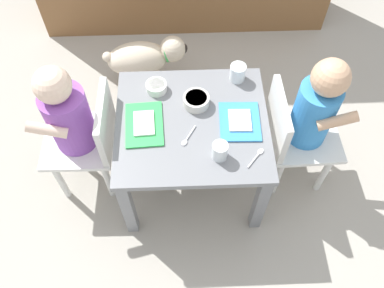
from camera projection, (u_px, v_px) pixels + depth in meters
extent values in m
plane|color=#9E998E|center=(192.00, 176.00, 1.88)|extent=(7.00, 7.00, 0.00)
cube|color=slate|center=(192.00, 124.00, 1.53)|extent=(0.58, 0.53, 0.03)
cube|color=slate|center=(128.00, 208.00, 1.58)|extent=(0.04, 0.04, 0.40)
cube|color=slate|center=(260.00, 203.00, 1.59)|extent=(0.04, 0.04, 0.40)
cube|color=slate|center=(133.00, 111.00, 1.83)|extent=(0.04, 0.04, 0.40)
cube|color=slate|center=(247.00, 108.00, 1.84)|extent=(0.04, 0.04, 0.40)
cube|color=silver|center=(79.00, 140.00, 1.64)|extent=(0.28, 0.28, 0.02)
cube|color=silver|center=(105.00, 123.00, 1.54)|extent=(0.03, 0.27, 0.22)
cylinder|color=purple|center=(70.00, 119.00, 1.52)|extent=(0.17, 0.17, 0.27)
sphere|color=beige|center=(52.00, 85.00, 1.36)|extent=(0.13, 0.13, 0.13)
cylinder|color=silver|center=(67.00, 140.00, 1.82)|extent=(0.03, 0.03, 0.28)
cylinder|color=silver|center=(60.00, 180.00, 1.71)|extent=(0.03, 0.03, 0.28)
cylinder|color=silver|center=(112.00, 140.00, 1.82)|extent=(0.03, 0.03, 0.28)
cylinder|color=silver|center=(108.00, 179.00, 1.71)|extent=(0.03, 0.03, 0.28)
cylinder|color=beige|center=(56.00, 89.00, 1.52)|extent=(0.15, 0.04, 0.09)
cylinder|color=beige|center=(47.00, 130.00, 1.41)|extent=(0.15, 0.04, 0.09)
cube|color=silver|center=(304.00, 135.00, 1.66)|extent=(0.29, 0.29, 0.02)
cube|color=silver|center=(278.00, 120.00, 1.55)|extent=(0.03, 0.27, 0.22)
cylinder|color=#388CD8|center=(313.00, 114.00, 1.53)|extent=(0.16, 0.16, 0.28)
sphere|color=tan|center=(331.00, 78.00, 1.37)|extent=(0.14, 0.14, 0.14)
cylinder|color=silver|center=(324.00, 173.00, 1.73)|extent=(0.03, 0.03, 0.28)
cylinder|color=silver|center=(313.00, 134.00, 1.84)|extent=(0.03, 0.03, 0.28)
cylinder|color=silver|center=(278.00, 176.00, 1.72)|extent=(0.03, 0.03, 0.28)
cylinder|color=silver|center=(270.00, 137.00, 1.83)|extent=(0.03, 0.03, 0.28)
cylinder|color=tan|center=(337.00, 121.00, 1.43)|extent=(0.15, 0.04, 0.09)
cylinder|color=tan|center=(325.00, 83.00, 1.52)|extent=(0.15, 0.04, 0.09)
ellipsoid|color=beige|center=(138.00, 59.00, 2.00)|extent=(0.32, 0.20, 0.16)
sphere|color=beige|center=(173.00, 49.00, 1.98)|extent=(0.13, 0.13, 0.13)
sphere|color=black|center=(182.00, 49.00, 1.99)|extent=(0.06, 0.06, 0.06)
torus|color=green|center=(166.00, 52.00, 1.99)|extent=(0.04, 0.11, 0.11)
sphere|color=beige|center=(107.00, 57.00, 1.96)|extent=(0.05, 0.05, 0.05)
cylinder|color=beige|center=(157.00, 83.00, 2.10)|extent=(0.04, 0.04, 0.14)
cylinder|color=beige|center=(156.00, 69.00, 2.15)|extent=(0.04, 0.04, 0.14)
cylinder|color=beige|center=(125.00, 87.00, 2.08)|extent=(0.04, 0.04, 0.14)
cylinder|color=beige|center=(124.00, 72.00, 2.14)|extent=(0.04, 0.04, 0.14)
cube|color=green|center=(144.00, 124.00, 1.51)|extent=(0.15, 0.21, 0.01)
cube|color=white|center=(144.00, 123.00, 1.51)|extent=(0.08, 0.12, 0.01)
cube|color=#388CD8|center=(240.00, 122.00, 1.52)|extent=(0.16, 0.18, 0.01)
cube|color=white|center=(240.00, 120.00, 1.51)|extent=(0.09, 0.10, 0.01)
cylinder|color=white|center=(220.00, 151.00, 1.41)|extent=(0.06, 0.06, 0.07)
cylinder|color=silver|center=(220.00, 153.00, 1.42)|extent=(0.05, 0.05, 0.04)
cylinder|color=white|center=(238.00, 73.00, 1.61)|extent=(0.06, 0.06, 0.07)
cylinder|color=silver|center=(237.00, 75.00, 1.63)|extent=(0.06, 0.06, 0.04)
cylinder|color=silver|center=(196.00, 101.00, 1.55)|extent=(0.10, 0.10, 0.04)
cylinder|color=#4C8C33|center=(196.00, 98.00, 1.54)|extent=(0.08, 0.08, 0.01)
cylinder|color=white|center=(156.00, 87.00, 1.59)|extent=(0.08, 0.08, 0.03)
cylinder|color=#4C8C33|center=(156.00, 85.00, 1.58)|extent=(0.07, 0.07, 0.01)
cylinder|color=silver|center=(191.00, 133.00, 1.49)|extent=(0.04, 0.07, 0.01)
ellipsoid|color=silver|center=(184.00, 143.00, 1.47)|extent=(0.03, 0.03, 0.01)
cylinder|color=silver|center=(253.00, 160.00, 1.43)|extent=(0.05, 0.06, 0.01)
ellipsoid|color=silver|center=(261.00, 151.00, 1.45)|extent=(0.03, 0.03, 0.01)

